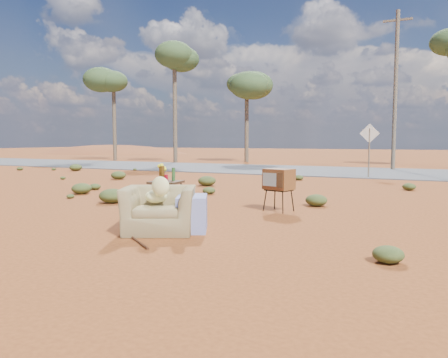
% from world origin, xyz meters
% --- Properties ---
extents(ground, '(140.00, 140.00, 0.00)m').
position_xyz_m(ground, '(0.00, 0.00, 0.00)').
color(ground, '#94491D').
rests_on(ground, ground).
extents(highway, '(140.00, 7.00, 0.04)m').
position_xyz_m(highway, '(0.00, 15.00, 0.02)').
color(highway, '#565659').
rests_on(highway, ground).
extents(dirt_mound, '(26.00, 18.00, 2.00)m').
position_xyz_m(dirt_mound, '(-30.00, 34.00, 0.00)').
color(dirt_mound, brown).
rests_on(dirt_mound, ground).
extents(armchair, '(1.51, 1.37, 1.02)m').
position_xyz_m(armchair, '(-0.19, -0.33, 0.47)').
color(armchair, olive).
rests_on(armchair, ground).
extents(tv_unit, '(0.68, 0.61, 0.92)m').
position_xyz_m(tv_unit, '(0.85, 2.50, 0.68)').
color(tv_unit, black).
rests_on(tv_unit, ground).
extents(side_table, '(0.59, 0.59, 1.07)m').
position_xyz_m(side_table, '(-0.72, 0.48, 0.79)').
color(side_table, '#3C2616').
rests_on(side_table, ground).
extents(rusty_bar, '(1.08, 0.83, 0.04)m').
position_xyz_m(rusty_bar, '(-0.26, -1.07, 0.02)').
color(rusty_bar, '#4D2614').
rests_on(rusty_bar, ground).
extents(road_sign, '(0.78, 0.06, 2.19)m').
position_xyz_m(road_sign, '(1.50, 12.00, 1.50)').
color(road_sign, brown).
rests_on(road_sign, ground).
extents(eucalyptus_far_left, '(3.20, 3.20, 7.10)m').
position_xyz_m(eucalyptus_far_left, '(-18.00, 20.00, 5.94)').
color(eucalyptus_far_left, brown).
rests_on(eucalyptus_far_left, ground).
extents(eucalyptus_left, '(3.20, 3.20, 8.10)m').
position_xyz_m(eucalyptus_left, '(-12.00, 19.00, 6.92)').
color(eucalyptus_left, brown).
rests_on(eucalyptus_left, ground).
extents(eucalyptus_near_left, '(3.20, 3.20, 6.60)m').
position_xyz_m(eucalyptus_near_left, '(-8.00, 22.00, 5.45)').
color(eucalyptus_near_left, brown).
rests_on(eucalyptus_near_left, ground).
extents(utility_pole_center, '(1.40, 0.20, 8.00)m').
position_xyz_m(utility_pole_center, '(2.00, 17.50, 4.15)').
color(utility_pole_center, brown).
rests_on(utility_pole_center, ground).
extents(scrub_patch, '(17.49, 8.07, 0.33)m').
position_xyz_m(scrub_patch, '(-0.82, 4.41, 0.14)').
color(scrub_patch, '#414D21').
rests_on(scrub_patch, ground).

